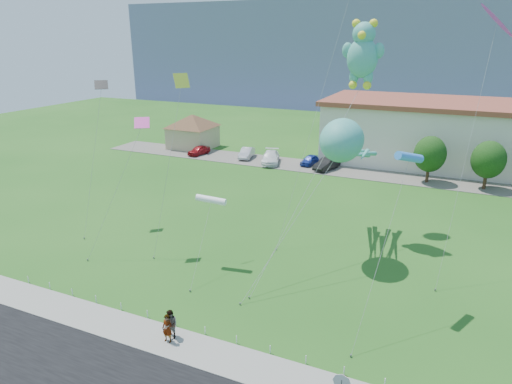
# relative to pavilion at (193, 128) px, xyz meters

# --- Properties ---
(ground) EXTENTS (160.00, 160.00, 0.00)m
(ground) POSITION_rel_pavilion_xyz_m (24.00, -38.00, -3.02)
(ground) COLOR #205417
(ground) RESTS_ON ground
(sidewalk) EXTENTS (80.00, 2.50, 0.10)m
(sidewalk) POSITION_rel_pavilion_xyz_m (24.00, -40.75, -2.97)
(sidewalk) COLOR gray
(sidewalk) RESTS_ON ground
(parking_strip) EXTENTS (70.00, 6.00, 0.06)m
(parking_strip) POSITION_rel_pavilion_xyz_m (24.00, -3.00, -2.99)
(parking_strip) COLOR #59544C
(parking_strip) RESTS_ON ground
(hill_ridge) EXTENTS (160.00, 50.00, 25.00)m
(hill_ridge) POSITION_rel_pavilion_xyz_m (24.00, 82.00, 9.48)
(hill_ridge) COLOR slate
(hill_ridge) RESTS_ON ground
(pavilion) EXTENTS (9.20, 9.20, 5.00)m
(pavilion) POSITION_rel_pavilion_xyz_m (0.00, 0.00, 0.00)
(pavilion) COLOR tan
(pavilion) RESTS_ON ground
(rope_fence) EXTENTS (26.05, 0.05, 0.50)m
(rope_fence) POSITION_rel_pavilion_xyz_m (24.00, -39.30, -2.77)
(rope_fence) COLOR white
(rope_fence) RESTS_ON ground
(tree_near) EXTENTS (3.60, 3.60, 5.47)m
(tree_near) POSITION_rel_pavilion_xyz_m (34.00, -4.00, 0.36)
(tree_near) COLOR #3F2B19
(tree_near) RESTS_ON ground
(tree_mid) EXTENTS (3.60, 3.60, 5.47)m
(tree_mid) POSITION_rel_pavilion_xyz_m (40.00, -4.00, 0.36)
(tree_mid) COLOR #3F2B19
(tree_mid) RESTS_ON ground
(pedestrian_left) EXTENTS (0.62, 0.42, 1.67)m
(pedestrian_left) POSITION_rel_pavilion_xyz_m (23.52, -40.80, -2.09)
(pedestrian_left) COLOR gray
(pedestrian_left) RESTS_ON sidewalk
(pedestrian_right) EXTENTS (0.96, 0.82, 1.71)m
(pedestrian_right) POSITION_rel_pavilion_xyz_m (23.50, -40.43, -2.07)
(pedestrian_right) COLOR gray
(pedestrian_right) RESTS_ON sidewalk
(parked_car_red) EXTENTS (2.17, 3.96, 1.28)m
(parked_car_red) POSITION_rel_pavilion_xyz_m (3.17, -3.62, -2.33)
(parked_car_red) COLOR maroon
(parked_car_red) RESTS_ON parking_strip
(parked_car_silver) EXTENTS (2.24, 4.40, 1.38)m
(parked_car_silver) POSITION_rel_pavilion_xyz_m (10.17, -2.50, -2.27)
(parked_car_silver) COLOR #B4B4BB
(parked_car_silver) RESTS_ON parking_strip
(parked_car_white) EXTENTS (3.73, 5.74, 1.55)m
(parked_car_white) POSITION_rel_pavilion_xyz_m (14.28, -3.70, -2.19)
(parked_car_white) COLOR white
(parked_car_white) RESTS_ON parking_strip
(parked_car_blue) EXTENTS (1.95, 3.82, 1.24)m
(parked_car_blue) POSITION_rel_pavilion_xyz_m (19.26, -2.20, -2.34)
(parked_car_blue) COLOR navy
(parked_car_blue) RESTS_ON parking_strip
(parked_car_black) EXTENTS (2.68, 4.65, 1.45)m
(parked_car_black) POSITION_rel_pavilion_xyz_m (21.93, -3.59, -2.24)
(parked_car_black) COLOR black
(parked_car_black) RESTS_ON parking_strip
(octopus_kite) EXTENTS (5.26, 15.38, 10.63)m
(octopus_kite) POSITION_rel_pavilion_xyz_m (29.15, -25.64, 5.45)
(octopus_kite) COLOR teal
(octopus_kite) RESTS_ON ground
(teddy_bear_kite) EXTENTS (5.12, 14.36, 17.31)m
(teddy_bear_kite) POSITION_rel_pavilion_xyz_m (29.15, -21.63, 11.86)
(teddy_bear_kite) COLOR teal
(teddy_bear_kite) RESTS_ON ground
(small_kite_pink) EXTENTS (3.60, 4.75, 10.48)m
(small_kite_pink) POSITION_rel_pavilion_xyz_m (14.95, -31.54, 5.95)
(small_kite_pink) COLOR #D9309B
(small_kite_pink) RESTS_ON ground
(small_kite_black) EXTENTS (1.48, 5.48, 12.62)m
(small_kite_black) POSITION_rel_pavilion_xyz_m (8.53, -28.03, 7.74)
(small_kite_black) COLOR black
(small_kite_black) RESTS_ON ground
(small_kite_cyan) EXTENTS (1.55, 7.59, 9.95)m
(small_kite_cyan) POSITION_rel_pavilion_xyz_m (34.25, -31.48, 6.41)
(small_kite_cyan) COLOR #3384E9
(small_kite_cyan) RESTS_ON ground
(small_kite_white) EXTENTS (0.94, 5.44, 5.44)m
(small_kite_white) POSITION_rel_pavilion_xyz_m (21.13, -31.52, 1.95)
(small_kite_white) COLOR white
(small_kite_white) RESTS_ON ground
(small_kite_purple) EXTENTS (2.38, 8.63, 17.79)m
(small_kite_purple) POSITION_rel_pavilion_xyz_m (38.01, -21.25, 13.67)
(small_kite_purple) COLOR #CC35D4
(small_kite_purple) RESTS_ON ground
(small_kite_yellow) EXTENTS (1.87, 3.97, 13.48)m
(small_kite_yellow) POSITION_rel_pavilion_xyz_m (17.72, -29.91, 8.47)
(small_kite_yellow) COLOR yellow
(small_kite_yellow) RESTS_ON ground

